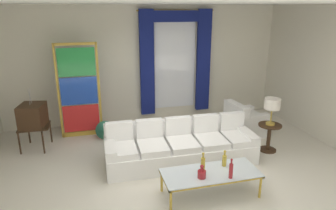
{
  "coord_description": "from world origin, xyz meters",
  "views": [
    {
      "loc": [
        -1.45,
        -4.79,
        2.94
      ],
      "look_at": [
        0.06,
        0.9,
        1.05
      ],
      "focal_mm": 32.71,
      "sensor_mm": 36.0,
      "label": 1
    }
  ],
  "objects_px": {
    "bottle_blue_decanter": "(202,173)",
    "bottle_crystal_tall": "(231,170)",
    "bottle_ruby_flask": "(224,160)",
    "armchair_white": "(244,123)",
    "table_lamp_brass": "(272,105)",
    "coffee_table": "(211,174)",
    "peacock_figurine": "(105,131)",
    "stained_glass_divider": "(79,93)",
    "couch_white_long": "(180,146)",
    "round_side_table": "(269,135)",
    "vintage_tv": "(33,117)",
    "bottle_amber_squat": "(203,164)"
  },
  "relations": [
    {
      "from": "armchair_white",
      "to": "stained_glass_divider",
      "type": "xyz_separation_m",
      "value": [
        -3.77,
        0.92,
        0.77
      ]
    },
    {
      "from": "coffee_table",
      "to": "peacock_figurine",
      "type": "bearing_deg",
      "value": 119.82
    },
    {
      "from": "bottle_blue_decanter",
      "to": "bottle_crystal_tall",
      "type": "bearing_deg",
      "value": -15.72
    },
    {
      "from": "couch_white_long",
      "to": "bottle_crystal_tall",
      "type": "distance_m",
      "value": 1.55
    },
    {
      "from": "stained_glass_divider",
      "to": "round_side_table",
      "type": "relative_size",
      "value": 3.7
    },
    {
      "from": "couch_white_long",
      "to": "stained_glass_divider",
      "type": "height_order",
      "value": "stained_glass_divider"
    },
    {
      "from": "couch_white_long",
      "to": "coffee_table",
      "type": "xyz_separation_m",
      "value": [
        0.14,
        -1.25,
        0.07
      ]
    },
    {
      "from": "round_side_table",
      "to": "table_lamp_brass",
      "type": "xyz_separation_m",
      "value": [
        0.0,
        0.0,
        0.67
      ]
    },
    {
      "from": "bottle_crystal_tall",
      "to": "bottle_amber_squat",
      "type": "xyz_separation_m",
      "value": [
        -0.35,
        0.3,
        -0.0
      ]
    },
    {
      "from": "coffee_table",
      "to": "peacock_figurine",
      "type": "xyz_separation_m",
      "value": [
        -1.51,
        2.63,
        -0.16
      ]
    },
    {
      "from": "coffee_table",
      "to": "table_lamp_brass",
      "type": "height_order",
      "value": "table_lamp_brass"
    },
    {
      "from": "stained_glass_divider",
      "to": "peacock_figurine",
      "type": "distance_m",
      "value": 1.07
    },
    {
      "from": "bottle_blue_decanter",
      "to": "table_lamp_brass",
      "type": "xyz_separation_m",
      "value": [
        2.02,
        1.31,
        0.54
      ]
    },
    {
      "from": "bottle_amber_squat",
      "to": "bottle_blue_decanter",
      "type": "bearing_deg",
      "value": -115.62
    },
    {
      "from": "coffee_table",
      "to": "armchair_white",
      "type": "relative_size",
      "value": 1.73
    },
    {
      "from": "couch_white_long",
      "to": "armchair_white",
      "type": "distance_m",
      "value": 2.08
    },
    {
      "from": "stained_glass_divider",
      "to": "table_lamp_brass",
      "type": "xyz_separation_m",
      "value": [
        3.84,
        -1.86,
        -0.03
      ]
    },
    {
      "from": "table_lamp_brass",
      "to": "armchair_white",
      "type": "bearing_deg",
      "value": 94.3
    },
    {
      "from": "coffee_table",
      "to": "peacock_figurine",
      "type": "height_order",
      "value": "peacock_figurine"
    },
    {
      "from": "armchair_white",
      "to": "couch_white_long",
      "type": "bearing_deg",
      "value": -154.89
    },
    {
      "from": "bottle_amber_squat",
      "to": "table_lamp_brass",
      "type": "xyz_separation_m",
      "value": [
        1.93,
        1.13,
        0.48
      ]
    },
    {
      "from": "bottle_blue_decanter",
      "to": "peacock_figurine",
      "type": "xyz_separation_m",
      "value": [
        -1.3,
        2.75,
        -0.27
      ]
    },
    {
      "from": "bottle_ruby_flask",
      "to": "table_lamp_brass",
      "type": "height_order",
      "value": "table_lamp_brass"
    },
    {
      "from": "bottle_amber_squat",
      "to": "armchair_white",
      "type": "height_order",
      "value": "armchair_white"
    },
    {
      "from": "couch_white_long",
      "to": "bottle_ruby_flask",
      "type": "distance_m",
      "value": 1.21
    },
    {
      "from": "couch_white_long",
      "to": "coffee_table",
      "type": "relative_size",
      "value": 1.88
    },
    {
      "from": "round_side_table",
      "to": "table_lamp_brass",
      "type": "distance_m",
      "value": 0.67
    },
    {
      "from": "stained_glass_divider",
      "to": "table_lamp_brass",
      "type": "distance_m",
      "value": 4.26
    },
    {
      "from": "coffee_table",
      "to": "stained_glass_divider",
      "type": "height_order",
      "value": "stained_glass_divider"
    },
    {
      "from": "bottle_ruby_flask",
      "to": "armchair_white",
      "type": "xyz_separation_m",
      "value": [
        1.45,
        2.0,
        -0.23
      ]
    },
    {
      "from": "bottle_ruby_flask",
      "to": "vintage_tv",
      "type": "relative_size",
      "value": 0.21
    },
    {
      "from": "coffee_table",
      "to": "bottle_crystal_tall",
      "type": "bearing_deg",
      "value": -46.34
    },
    {
      "from": "bottle_crystal_tall",
      "to": "stained_glass_divider",
      "type": "relative_size",
      "value": 0.15
    },
    {
      "from": "couch_white_long",
      "to": "armchair_white",
      "type": "relative_size",
      "value": 3.24
    },
    {
      "from": "coffee_table",
      "to": "bottle_blue_decanter",
      "type": "xyz_separation_m",
      "value": [
        -0.2,
        -0.12,
        0.11
      ]
    },
    {
      "from": "bottle_amber_squat",
      "to": "bottle_ruby_flask",
      "type": "xyz_separation_m",
      "value": [
        0.41,
        0.08,
        -0.02
      ]
    },
    {
      "from": "armchair_white",
      "to": "table_lamp_brass",
      "type": "height_order",
      "value": "table_lamp_brass"
    },
    {
      "from": "round_side_table",
      "to": "armchair_white",
      "type": "bearing_deg",
      "value": 94.3
    },
    {
      "from": "bottle_crystal_tall",
      "to": "bottle_ruby_flask",
      "type": "distance_m",
      "value": 0.38
    },
    {
      "from": "bottle_ruby_flask",
      "to": "bottle_amber_squat",
      "type": "bearing_deg",
      "value": -169.06
    },
    {
      "from": "coffee_table",
      "to": "bottle_crystal_tall",
      "type": "relative_size",
      "value": 4.69
    },
    {
      "from": "bottle_ruby_flask",
      "to": "coffee_table",
      "type": "bearing_deg",
      "value": -155.21
    },
    {
      "from": "bottle_blue_decanter",
      "to": "stained_glass_divider",
      "type": "distance_m",
      "value": 3.7
    },
    {
      "from": "stained_glass_divider",
      "to": "round_side_table",
      "type": "height_order",
      "value": "stained_glass_divider"
    },
    {
      "from": "couch_white_long",
      "to": "bottle_ruby_flask",
      "type": "xyz_separation_m",
      "value": [
        0.43,
        -1.11,
        0.22
      ]
    },
    {
      "from": "coffee_table",
      "to": "vintage_tv",
      "type": "bearing_deg",
      "value": 139.13
    },
    {
      "from": "bottle_blue_decanter",
      "to": "vintage_tv",
      "type": "height_order",
      "value": "vintage_tv"
    },
    {
      "from": "bottle_blue_decanter",
      "to": "bottle_crystal_tall",
      "type": "relative_size",
      "value": 0.67
    },
    {
      "from": "stained_glass_divider",
      "to": "peacock_figurine",
      "type": "relative_size",
      "value": 3.67
    },
    {
      "from": "bottle_ruby_flask",
      "to": "armchair_white",
      "type": "bearing_deg",
      "value": 53.96
    }
  ]
}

